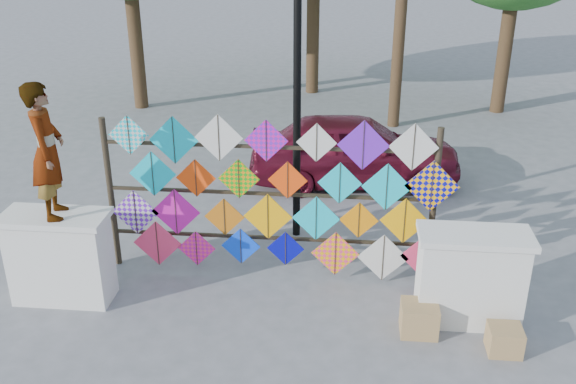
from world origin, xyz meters
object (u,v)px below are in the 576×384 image
object	(u,v)px
sedan	(355,150)
lamppost	(297,73)
kite_rack	(276,198)
vendor_woman	(47,151)

from	to	relation	value
sedan	lamppost	size ratio (longest dim) A/B	0.90
kite_rack	vendor_woman	bearing A→B (deg)	-161.35
sedan	lamppost	xyz separation A→B (m)	(-0.93, -2.29, 2.01)
kite_rack	vendor_woman	xyz separation A→B (m)	(-2.76, -0.93, 0.95)
kite_rack	sedan	world-z (taller)	kite_rack
kite_rack	vendor_woman	distance (m)	3.06
kite_rack	sedan	size ratio (longest dim) A/B	1.23
kite_rack	lamppost	size ratio (longest dim) A/B	1.11
kite_rack	sedan	xyz separation A→B (m)	(1.12, 3.56, -0.53)
kite_rack	lamppost	bearing A→B (deg)	81.68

